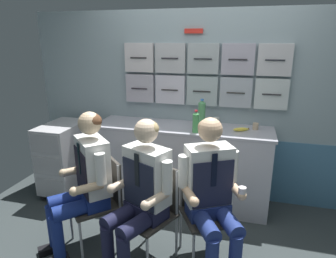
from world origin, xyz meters
The scene contains 14 objects.
galley_bulkhead centered at (0.00, 1.37, 1.07)m, with size 4.20×0.14×2.15m.
galley_counter centered at (-0.21, 1.09, 0.46)m, with size 1.96×0.53×0.91m.
service_trolley centered at (-1.64, 0.94, 0.47)m, with size 0.40×0.65×0.87m.
folding_chair_left centered at (-0.73, 0.20, 0.50)m, with size 0.57×0.57×0.82m.
crew_member_left centered at (-0.84, 0.08, 0.69)m, with size 0.66×0.67×1.26m.
folding_chair_right centered at (-0.24, 0.15, 0.50)m, with size 0.53×0.53×0.82m.
crew_member_right centered at (-0.31, 0.01, 0.69)m, with size 0.58×0.69×1.25m.
folding_chair_by_counter centered at (0.16, 0.29, 0.50)m, with size 0.54×0.54×0.82m.
crew_member_by_counter centered at (0.24, 0.16, 0.69)m, with size 0.60×0.70×1.26m.
water_bottle_clear centered at (-0.03, 0.92, 1.02)m, with size 0.07×0.07×0.23m.
water_bottle_short centered at (0.00, 1.12, 1.06)m, with size 0.08×0.08×0.31m.
coffee_cup_spare centered at (0.57, 1.18, 0.95)m, with size 0.06×0.06×0.07m.
paper_cup_tan centered at (0.14, 1.25, 0.96)m, with size 0.07×0.07×0.08m.
snack_banana centered at (0.42, 1.08, 0.93)m, with size 0.17×0.10×0.04m.
Camera 1 is at (0.46, -1.97, 1.84)m, focal length 31.73 mm.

